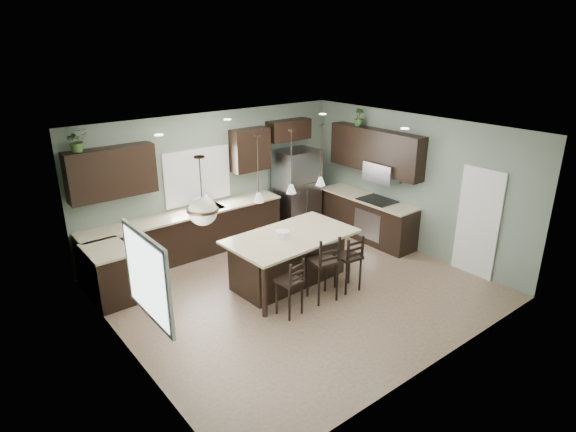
# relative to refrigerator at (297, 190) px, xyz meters

# --- Properties ---
(ground) EXTENTS (6.00, 6.00, 0.00)m
(ground) POSITION_rel_refrigerator_xyz_m (-1.86, -2.30, -0.93)
(ground) COLOR #9E8466
(ground) RESTS_ON ground
(pantry_door) EXTENTS (0.04, 0.82, 2.04)m
(pantry_door) POSITION_rel_refrigerator_xyz_m (1.12, -3.85, 0.09)
(pantry_door) COLOR white
(pantry_door) RESTS_ON ground
(window_back) EXTENTS (1.35, 0.02, 1.00)m
(window_back) POSITION_rel_refrigerator_xyz_m (-2.26, 0.44, 0.62)
(window_back) COLOR white
(window_back) RESTS_ON room_shell
(window_left) EXTENTS (0.02, 1.10, 1.00)m
(window_left) POSITION_rel_refrigerator_xyz_m (-4.84, -3.10, 0.62)
(window_left) COLOR white
(window_left) RESTS_ON room_shell
(left_return_cabs) EXTENTS (0.60, 0.90, 0.90)m
(left_return_cabs) POSITION_rel_refrigerator_xyz_m (-4.56, -0.60, -0.48)
(left_return_cabs) COLOR black
(left_return_cabs) RESTS_ON ground
(left_return_countertop) EXTENTS (0.66, 0.96, 0.04)m
(left_return_countertop) POSITION_rel_refrigerator_xyz_m (-4.54, -0.60, -0.01)
(left_return_countertop) COLOR beige
(left_return_countertop) RESTS_ON left_return_cabs
(back_lower_cabs) EXTENTS (4.20, 0.60, 0.90)m
(back_lower_cabs) POSITION_rel_refrigerator_xyz_m (-2.71, 0.15, -0.48)
(back_lower_cabs) COLOR black
(back_lower_cabs) RESTS_ON ground
(back_countertop) EXTENTS (4.20, 0.66, 0.04)m
(back_countertop) POSITION_rel_refrigerator_xyz_m (-2.71, 0.13, -0.01)
(back_countertop) COLOR beige
(back_countertop) RESTS_ON back_lower_cabs
(sink_inset) EXTENTS (0.70, 0.45, 0.01)m
(sink_inset) POSITION_rel_refrigerator_xyz_m (-2.26, 0.13, 0.01)
(sink_inset) COLOR gray
(sink_inset) RESTS_ON back_countertop
(faucet) EXTENTS (0.02, 0.02, 0.28)m
(faucet) POSITION_rel_refrigerator_xyz_m (-2.26, 0.10, 0.16)
(faucet) COLOR silver
(faucet) RESTS_ON back_countertop
(back_upper_left) EXTENTS (1.55, 0.34, 0.90)m
(back_upper_left) POSITION_rel_refrigerator_xyz_m (-4.01, 0.28, 1.02)
(back_upper_left) COLOR black
(back_upper_left) RESTS_ON room_shell
(back_upper_right) EXTENTS (0.85, 0.34, 0.90)m
(back_upper_right) POSITION_rel_refrigerator_xyz_m (-1.06, 0.28, 1.02)
(back_upper_right) COLOR black
(back_upper_right) RESTS_ON room_shell
(fridge_header) EXTENTS (1.05, 0.34, 0.45)m
(fridge_header) POSITION_rel_refrigerator_xyz_m (-0.01, 0.28, 1.32)
(fridge_header) COLOR black
(fridge_header) RESTS_ON room_shell
(right_lower_cabs) EXTENTS (0.60, 2.35, 0.90)m
(right_lower_cabs) POSITION_rel_refrigerator_xyz_m (0.84, -1.42, -0.48)
(right_lower_cabs) COLOR black
(right_lower_cabs) RESTS_ON ground
(right_countertop) EXTENTS (0.66, 2.35, 0.04)m
(right_countertop) POSITION_rel_refrigerator_xyz_m (0.82, -1.42, -0.01)
(right_countertop) COLOR beige
(right_countertop) RESTS_ON right_lower_cabs
(cooktop) EXTENTS (0.58, 0.75, 0.02)m
(cooktop) POSITION_rel_refrigerator_xyz_m (0.82, -1.70, 0.02)
(cooktop) COLOR black
(cooktop) RESTS_ON right_countertop
(wall_oven_front) EXTENTS (0.01, 0.72, 0.60)m
(wall_oven_front) POSITION_rel_refrigerator_xyz_m (0.54, -1.70, -0.48)
(wall_oven_front) COLOR gray
(wall_oven_front) RESTS_ON right_lower_cabs
(right_upper_cabs) EXTENTS (0.34, 2.35, 0.90)m
(right_upper_cabs) POSITION_rel_refrigerator_xyz_m (0.97, -1.42, 1.02)
(right_upper_cabs) COLOR black
(right_upper_cabs) RESTS_ON room_shell
(microwave) EXTENTS (0.40, 0.75, 0.40)m
(microwave) POSITION_rel_refrigerator_xyz_m (0.92, -1.70, 0.62)
(microwave) COLOR gray
(microwave) RESTS_ON right_upper_cabs
(refrigerator) EXTENTS (0.90, 0.74, 1.85)m
(refrigerator) POSITION_rel_refrigerator_xyz_m (0.00, 0.00, 0.00)
(refrigerator) COLOR #93929A
(refrigerator) RESTS_ON ground
(kitchen_island) EXTENTS (2.35, 1.41, 0.92)m
(kitchen_island) POSITION_rel_refrigerator_xyz_m (-1.78, -2.01, -0.46)
(kitchen_island) COLOR black
(kitchen_island) RESTS_ON ground
(serving_dish) EXTENTS (0.24, 0.24, 0.14)m
(serving_dish) POSITION_rel_refrigerator_xyz_m (-1.98, -2.02, 0.07)
(serving_dish) COLOR white
(serving_dish) RESTS_ON kitchen_island
(bar_stool_left) EXTENTS (0.41, 0.41, 0.99)m
(bar_stool_left) POSITION_rel_refrigerator_xyz_m (-2.47, -2.83, -0.43)
(bar_stool_left) COLOR black
(bar_stool_left) RESTS_ON ground
(bar_stool_center) EXTENTS (0.51, 0.51, 1.18)m
(bar_stool_center) POSITION_rel_refrigerator_xyz_m (-1.73, -2.80, -0.33)
(bar_stool_center) COLOR black
(bar_stool_center) RESTS_ON ground
(bar_stool_right) EXTENTS (0.43, 0.43, 1.05)m
(bar_stool_right) POSITION_rel_refrigerator_xyz_m (-1.16, -2.83, -0.40)
(bar_stool_right) COLOR black
(bar_stool_right) RESTS_ON ground
(pendant_left) EXTENTS (0.17, 0.17, 1.10)m
(pendant_left) POSITION_rel_refrigerator_xyz_m (-2.47, -2.05, 1.32)
(pendant_left) COLOR silver
(pendant_left) RESTS_ON room_shell
(pendant_center) EXTENTS (0.17, 0.17, 1.10)m
(pendant_center) POSITION_rel_refrigerator_xyz_m (-1.78, -2.01, 1.32)
(pendant_center) COLOR white
(pendant_center) RESTS_ON room_shell
(pendant_right) EXTENTS (0.17, 0.17, 1.10)m
(pendant_right) POSITION_rel_refrigerator_xyz_m (-1.08, -1.98, 1.32)
(pendant_right) COLOR white
(pendant_right) RESTS_ON room_shell
(chandelier) EXTENTS (0.43, 0.43, 0.94)m
(chandelier) POSITION_rel_refrigerator_xyz_m (-3.85, -2.73, 1.40)
(chandelier) COLOR beige
(chandelier) RESTS_ON room_shell
(plant_back_left) EXTENTS (0.38, 0.34, 0.39)m
(plant_back_left) POSITION_rel_refrigerator_xyz_m (-4.51, 0.25, 1.67)
(plant_back_left) COLOR #335023
(plant_back_left) RESTS_ON back_upper_left
(plant_right_wall) EXTENTS (0.27, 0.27, 0.37)m
(plant_right_wall) POSITION_rel_refrigerator_xyz_m (0.94, -0.93, 1.66)
(plant_right_wall) COLOR #2F5726
(plant_right_wall) RESTS_ON right_upper_cabs
(room_shell) EXTENTS (6.00, 6.00, 6.00)m
(room_shell) POSITION_rel_refrigerator_xyz_m (-1.86, -2.30, 0.77)
(room_shell) COLOR slate
(room_shell) RESTS_ON ground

